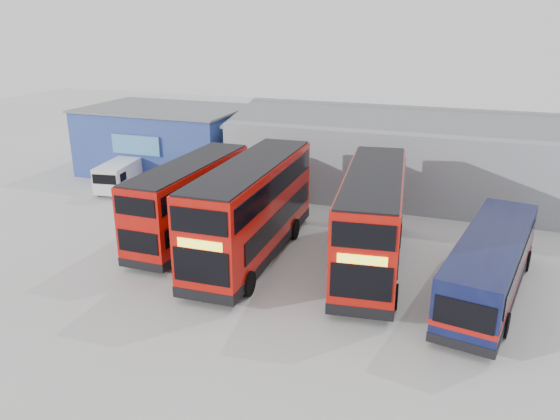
# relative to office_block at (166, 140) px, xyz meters

# --- Properties ---
(ground_plane) EXTENTS (120.00, 120.00, 0.00)m
(ground_plane) POSITION_rel_office_block_xyz_m (14.00, -17.99, -2.58)
(ground_plane) COLOR #A1A19C
(ground_plane) RESTS_ON ground
(office_block) EXTENTS (12.30, 8.32, 5.12)m
(office_block) POSITION_rel_office_block_xyz_m (0.00, 0.00, 0.00)
(office_block) COLOR navy
(office_block) RESTS_ON ground
(maintenance_shed) EXTENTS (30.50, 12.00, 5.89)m
(maintenance_shed) POSITION_rel_office_block_xyz_m (22.00, 2.01, 0.02)
(maintenance_shed) COLOR gray
(maintenance_shed) RESTS_ON ground
(double_decker_left) EXTENTS (2.66, 10.33, 4.36)m
(double_decker_left) POSITION_rel_office_block_xyz_m (8.79, -11.96, -0.41)
(double_decker_left) COLOR #AB1009
(double_decker_left) RESTS_ON ground
(double_decker_centre) EXTENTS (3.27, 11.84, 4.97)m
(double_decker_centre) POSITION_rel_office_block_xyz_m (12.92, -13.10, -0.11)
(double_decker_centre) COLOR #AB1009
(double_decker_centre) RESTS_ON ground
(double_decker_right) EXTENTS (4.11, 11.64, 4.82)m
(double_decker_right) POSITION_rel_office_block_xyz_m (18.88, -12.31, -0.18)
(double_decker_right) COLOR #AB1009
(double_decker_right) RESTS_ON ground
(single_decker_blue) EXTENTS (4.23, 10.98, 2.91)m
(single_decker_blue) POSITION_rel_office_block_xyz_m (24.37, -13.60, -1.13)
(single_decker_blue) COLOR #0D173B
(single_decker_blue) RESTS_ON ground
(panel_van) EXTENTS (2.62, 4.98, 2.07)m
(panel_van) POSITION_rel_office_block_xyz_m (-0.38, -5.68, -1.42)
(panel_van) COLOR silver
(panel_van) RESTS_ON ground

